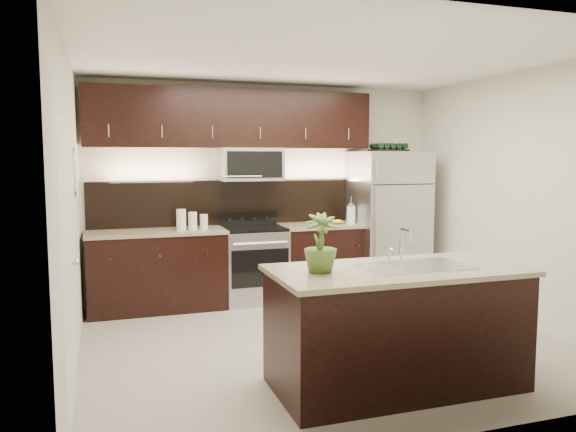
# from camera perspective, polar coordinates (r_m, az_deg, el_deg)

# --- Properties ---
(ground) EXTENTS (4.50, 4.50, 0.00)m
(ground) POSITION_cam_1_polar(r_m,az_deg,el_deg) (5.61, 3.58, -12.62)
(ground) COLOR gray
(ground) RESTS_ON ground
(room_walls) EXTENTS (4.52, 4.02, 2.71)m
(room_walls) POSITION_cam_1_polar(r_m,az_deg,el_deg) (5.24, 2.72, 4.98)
(room_walls) COLOR beige
(room_walls) RESTS_ON ground
(counter_run) EXTENTS (3.51, 0.65, 0.94)m
(counter_run) POSITION_cam_1_polar(r_m,az_deg,el_deg) (6.92, -5.16, -5.01)
(counter_run) COLOR black
(counter_run) RESTS_ON ground
(upper_fixtures) EXTENTS (3.49, 0.40, 1.66)m
(upper_fixtures) POSITION_cam_1_polar(r_m,az_deg,el_deg) (6.95, -5.36, 8.87)
(upper_fixtures) COLOR black
(upper_fixtures) RESTS_ON counter_run
(island) EXTENTS (1.96, 0.96, 0.94)m
(island) POSITION_cam_1_polar(r_m,az_deg,el_deg) (4.53, 10.92, -11.00)
(island) COLOR black
(island) RESTS_ON ground
(sink_faucet) EXTENTS (0.84, 0.50, 0.28)m
(sink_faucet) POSITION_cam_1_polar(r_m,az_deg,el_deg) (4.50, 12.66, -4.81)
(sink_faucet) COLOR silver
(sink_faucet) RESTS_ON island
(refrigerator) EXTENTS (0.90, 0.81, 1.86)m
(refrigerator) POSITION_cam_1_polar(r_m,az_deg,el_deg) (7.50, 10.05, -0.66)
(refrigerator) COLOR #B2B2B7
(refrigerator) RESTS_ON ground
(wine_rack) EXTENTS (0.46, 0.28, 0.11)m
(wine_rack) POSITION_cam_1_polar(r_m,az_deg,el_deg) (7.45, 10.19, 6.85)
(wine_rack) COLOR black
(wine_rack) RESTS_ON refrigerator
(plant) EXTENTS (0.28, 0.28, 0.44)m
(plant) POSITION_cam_1_polar(r_m,az_deg,el_deg) (4.14, 3.33, -2.75)
(plant) COLOR #3F5C25
(plant) RESTS_ON island
(canisters) EXTENTS (0.37, 0.11, 0.25)m
(canisters) POSITION_cam_1_polar(r_m,az_deg,el_deg) (6.68, -9.94, -0.45)
(canisters) COLOR silver
(canisters) RESTS_ON counter_run
(french_press) EXTENTS (0.12, 0.12, 0.34)m
(french_press) POSITION_cam_1_polar(r_m,az_deg,el_deg) (7.27, 6.42, 0.25)
(french_press) COLOR silver
(french_press) RESTS_ON counter_run
(bananas) EXTENTS (0.22, 0.19, 0.06)m
(bananas) POSITION_cam_1_polar(r_m,az_deg,el_deg) (7.14, 4.45, -0.60)
(bananas) COLOR gold
(bananas) RESTS_ON counter_run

